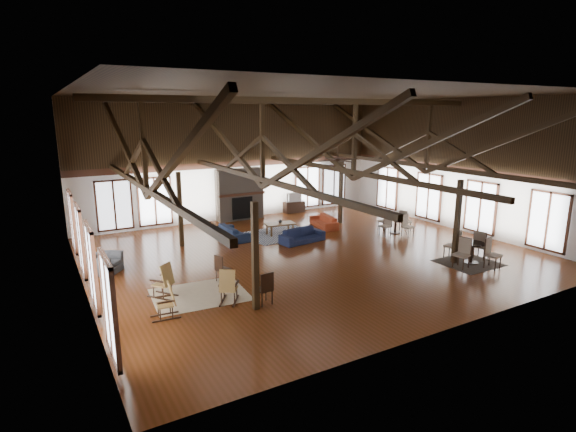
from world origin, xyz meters
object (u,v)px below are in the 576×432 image
sofa_navy_front (302,236)px  cafe_table_near (472,249)px  armchair (105,263)px  sofa_orange (324,221)px  coffee_table (280,224)px  sofa_navy_left (234,232)px  cafe_table_far (396,223)px  tv_console (294,207)px

sofa_navy_front → cafe_table_near: cafe_table_near is taller
armchair → sofa_orange: bearing=-44.6°
armchair → cafe_table_near: bearing=-78.5°
coffee_table → cafe_table_near: (4.11, -6.96, 0.09)m
sofa_navy_front → sofa_orange: size_ratio=1.05×
sofa_navy_front → armchair: bearing=171.0°
sofa_navy_left → cafe_table_near: cafe_table_near is taller
sofa_navy_front → cafe_table_near: size_ratio=0.94×
sofa_orange → cafe_table_far: size_ratio=1.00×
armchair → coffee_table: bearing=-42.6°
coffee_table → cafe_table_far: size_ratio=0.74×
sofa_navy_front → coffee_table: sofa_navy_front is taller
sofa_orange → armchair: armchair is taller
coffee_table → armchair: size_ratio=1.39×
sofa_navy_left → sofa_navy_front: bearing=-133.2°
sofa_orange → cafe_table_far: 3.37m
armchair → cafe_table_near: size_ratio=0.48×
cafe_table_near → tv_console: size_ratio=1.76×
sofa_navy_front → sofa_navy_left: (-2.28, 1.99, -0.00)m
sofa_navy_left → cafe_table_far: (6.71, -2.84, 0.20)m
cafe_table_far → sofa_orange: bearing=130.4°
sofa_navy_left → cafe_table_near: (6.21, -7.34, 0.25)m
sofa_navy_left → cafe_table_far: 7.29m
armchair → cafe_table_far: bearing=-58.1°
sofa_navy_front → tv_console: 5.89m
sofa_navy_front → cafe_table_far: cafe_table_far is taller
tv_console → armchair: bearing=-154.2°
cafe_table_near → tv_console: cafe_table_near is taller
coffee_table → armchair: (-7.59, -1.43, -0.12)m
sofa_navy_front → tv_console: bearing=55.3°
sofa_orange → armchair: (-10.03, -1.53, 0.05)m
sofa_navy_left → armchair: 5.79m
coffee_table → tv_console: tv_console is taller
sofa_navy_front → cafe_table_far: bearing=-18.5°
tv_console → sofa_navy_front: bearing=-117.1°
cafe_table_near → sofa_navy_left: bearing=130.2°
sofa_navy_left → coffee_table: sofa_navy_left is taller
sofa_orange → cafe_table_near: size_ratio=0.89×
sofa_orange → cafe_table_near: 7.26m
sofa_navy_front → sofa_orange: (2.26, 1.71, -0.01)m
armchair → tv_console: 11.62m
sofa_navy_front → cafe_table_near: 6.64m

